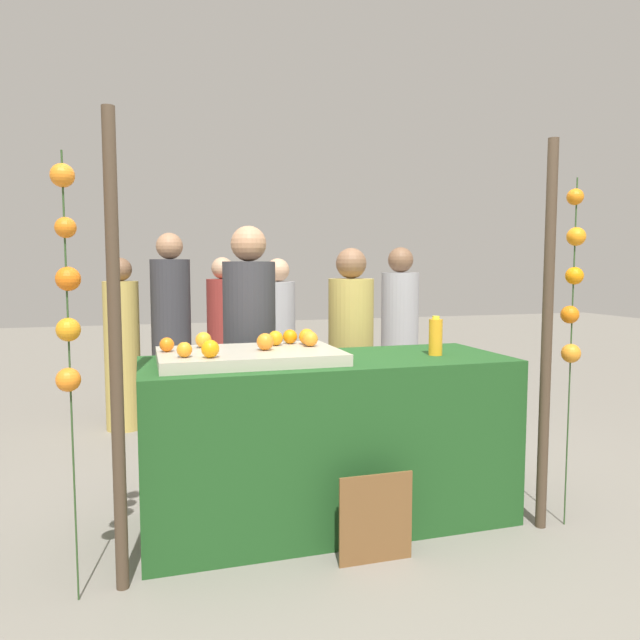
# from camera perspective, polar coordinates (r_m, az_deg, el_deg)

# --- Properties ---
(ground_plane) EXTENTS (24.00, 24.00, 0.00)m
(ground_plane) POSITION_cam_1_polar(r_m,az_deg,el_deg) (3.55, 0.73, -18.46)
(ground_plane) COLOR gray
(stall_counter) EXTENTS (2.01, 0.78, 0.92)m
(stall_counter) POSITION_cam_1_polar(r_m,az_deg,el_deg) (3.39, 0.74, -11.36)
(stall_counter) COLOR #1E4C1E
(stall_counter) RESTS_ON ground_plane
(orange_tray) EXTENTS (0.95, 0.62, 0.06)m
(orange_tray) POSITION_cam_1_polar(r_m,az_deg,el_deg) (3.20, -6.75, -3.43)
(orange_tray) COLOR #B2AD99
(orange_tray) RESTS_ON stall_counter
(orange_0) EXTENTS (0.08, 0.08, 0.08)m
(orange_0) POSITION_cam_1_polar(r_m,az_deg,el_deg) (3.22, -14.42, -2.30)
(orange_0) COLOR orange
(orange_0) RESTS_ON orange_tray
(orange_1) EXTENTS (0.08, 0.08, 0.08)m
(orange_1) POSITION_cam_1_polar(r_m,az_deg,el_deg) (3.37, -4.28, -1.74)
(orange_1) COLOR orange
(orange_1) RESTS_ON orange_tray
(orange_2) EXTENTS (0.08, 0.08, 0.08)m
(orange_2) POSITION_cam_1_polar(r_m,az_deg,el_deg) (3.33, -0.92, -1.82)
(orange_2) COLOR orange
(orange_2) RESTS_ON orange_tray
(orange_3) EXTENTS (0.09, 0.09, 0.09)m
(orange_3) POSITION_cam_1_polar(r_m,az_deg,el_deg) (3.19, -5.27, -2.08)
(orange_3) COLOR orange
(orange_3) RESTS_ON orange_tray
(orange_4) EXTENTS (0.08, 0.08, 0.08)m
(orange_4) POSITION_cam_1_polar(r_m,az_deg,el_deg) (3.01, -12.82, -2.79)
(orange_4) COLOR orange
(orange_4) RESTS_ON orange_tray
(orange_5) EXTENTS (0.09, 0.09, 0.09)m
(orange_5) POSITION_cam_1_polar(r_m,az_deg,el_deg) (3.34, -11.07, -1.87)
(orange_5) COLOR orange
(orange_5) RESTS_ON orange_tray
(orange_6) EXTENTS (0.09, 0.09, 0.09)m
(orange_6) POSITION_cam_1_polar(r_m,az_deg,el_deg) (3.41, -1.26, -1.60)
(orange_6) COLOR orange
(orange_6) RESTS_ON orange_tray
(orange_7) EXTENTS (0.09, 0.09, 0.09)m
(orange_7) POSITION_cam_1_polar(r_m,az_deg,el_deg) (2.96, -10.44, -2.73)
(orange_7) COLOR orange
(orange_7) RESTS_ON orange_tray
(orange_8) EXTENTS (0.08, 0.08, 0.08)m
(orange_8) POSITION_cam_1_polar(r_m,az_deg,el_deg) (3.44, -2.88, -1.60)
(orange_8) COLOR orange
(orange_8) RESTS_ON orange_tray
(juice_bottle) EXTENTS (0.08, 0.08, 0.23)m
(juice_bottle) POSITION_cam_1_polar(r_m,az_deg,el_deg) (3.46, 10.98, -1.57)
(juice_bottle) COLOR orange
(juice_bottle) RESTS_ON stall_counter
(chalkboard_sign) EXTENTS (0.37, 0.03, 0.45)m
(chalkboard_sign) POSITION_cam_1_polar(r_m,az_deg,el_deg) (3.03, 5.30, -18.41)
(chalkboard_sign) COLOR brown
(chalkboard_sign) RESTS_ON ground_plane
(vendor_left) EXTENTS (0.34, 0.34, 1.68)m
(vendor_left) POSITION_cam_1_polar(r_m,az_deg,el_deg) (3.90, -6.72, -4.34)
(vendor_left) COLOR #333338
(vendor_left) RESTS_ON ground_plane
(vendor_right) EXTENTS (0.31, 0.31, 1.54)m
(vendor_right) POSITION_cam_1_polar(r_m,az_deg,el_deg) (4.13, 2.95, -4.64)
(vendor_right) COLOR tan
(vendor_right) RESTS_ON ground_plane
(crowd_person_0) EXTENTS (0.32, 0.32, 1.58)m
(crowd_person_0) POSITION_cam_1_polar(r_m,az_deg,el_deg) (5.14, 7.60, -2.54)
(crowd_person_0) COLOR #99999E
(crowd_person_0) RESTS_ON ground_plane
(crowd_person_1) EXTENTS (0.30, 0.30, 1.49)m
(crowd_person_1) POSITION_cam_1_polar(r_m,az_deg,el_deg) (5.45, -18.36, -2.75)
(crowd_person_1) COLOR tan
(crowd_person_1) RESTS_ON ground_plane
(crowd_person_2) EXTENTS (0.34, 0.34, 1.71)m
(crowd_person_2) POSITION_cam_1_polar(r_m,az_deg,el_deg) (5.42, -13.99, -1.60)
(crowd_person_2) COLOR #333338
(crowd_person_2) RESTS_ON ground_plane
(crowd_person_3) EXTENTS (0.30, 0.30, 1.49)m
(crowd_person_3) POSITION_cam_1_polar(r_m,az_deg,el_deg) (5.19, -4.01, -2.91)
(crowd_person_3) COLOR #99999E
(crowd_person_3) RESTS_ON ground_plane
(crowd_person_4) EXTENTS (0.30, 0.30, 1.50)m
(crowd_person_4) POSITION_cam_1_polar(r_m,az_deg,el_deg) (5.70, -9.21, -2.16)
(crowd_person_4) COLOR maroon
(crowd_person_4) RESTS_ON ground_plane
(canopy_post_left) EXTENTS (0.06, 0.06, 2.08)m
(canopy_post_left) POSITION_cam_1_polar(r_m,az_deg,el_deg) (2.70, -18.93, -3.23)
(canopy_post_left) COLOR #473828
(canopy_post_left) RESTS_ON ground_plane
(canopy_post_right) EXTENTS (0.06, 0.06, 2.08)m
(canopy_post_right) POSITION_cam_1_polar(r_m,az_deg,el_deg) (3.40, 20.84, -1.61)
(canopy_post_right) COLOR #473828
(canopy_post_right) RESTS_ON ground_plane
(garland_strand_left) EXTENTS (0.11, 0.11, 1.89)m
(garland_strand_left) POSITION_cam_1_polar(r_m,az_deg,el_deg) (2.64, -23.03, 2.87)
(garland_strand_left) COLOR #2D4C23
(garland_strand_left) RESTS_ON ground_plane
(garland_strand_right) EXTENTS (0.12, 0.12, 1.89)m
(garland_strand_right) POSITION_cam_1_polar(r_m,az_deg,el_deg) (3.46, 23.02, 3.18)
(garland_strand_right) COLOR #2D4C23
(garland_strand_right) RESTS_ON ground_plane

